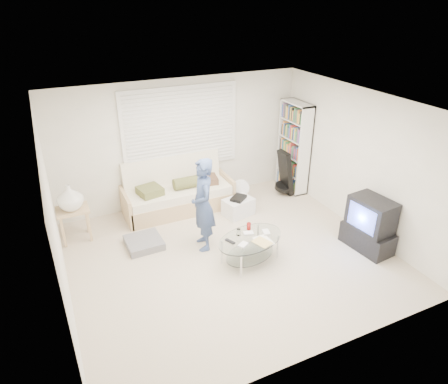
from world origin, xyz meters
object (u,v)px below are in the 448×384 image
futon_sofa (178,194)px  bookshelf (294,147)px  tv_unit (369,225)px  coffee_table (250,243)px

futon_sofa → bookshelf: bearing=-3.2°
futon_sofa → tv_unit: size_ratio=2.30×
bookshelf → coffee_table: 2.94m
tv_unit → bookshelf: bearing=87.1°
futon_sofa → tv_unit: bearing=-47.1°
futon_sofa → coffee_table: (0.48, -2.12, 0.01)m
tv_unit → coffee_table: 2.03m
futon_sofa → coffee_table: futon_sofa is taller
tv_unit → coffee_table: tv_unit is taller
bookshelf → coffee_table: bookshelf is taller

